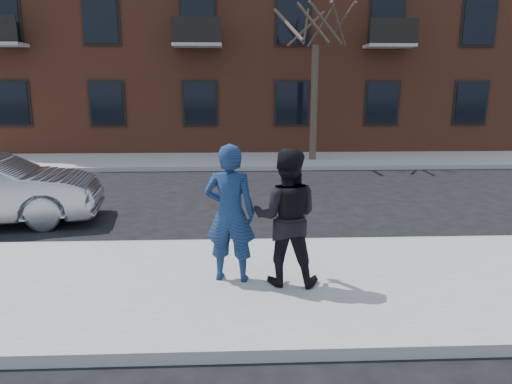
{
  "coord_description": "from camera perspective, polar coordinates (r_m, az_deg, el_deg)",
  "views": [
    {
      "loc": [
        1.6,
        -6.25,
        2.81
      ],
      "look_at": [
        1.88,
        0.4,
        1.29
      ],
      "focal_mm": 32.0,
      "sensor_mm": 36.0,
      "label": 1
    }
  ],
  "objects": [
    {
      "name": "ground",
      "position": [
        7.04,
        -15.67,
        -11.22
      ],
      "size": [
        100.0,
        100.0,
        0.0
      ],
      "primitive_type": "plane",
      "color": "black",
      "rests_on": "ground"
    },
    {
      "name": "near_sidewalk",
      "position": [
        6.79,
        -16.19,
        -11.49
      ],
      "size": [
        50.0,
        3.5,
        0.15
      ],
      "primitive_type": "cube",
      "color": "gray",
      "rests_on": "ground"
    },
    {
      "name": "near_curb",
      "position": [
        8.42,
        -13.33,
        -6.49
      ],
      "size": [
        50.0,
        0.1,
        0.15
      ],
      "primitive_type": "cube",
      "color": "#999691",
      "rests_on": "ground"
    },
    {
      "name": "far_sidewalk",
      "position": [
        17.78,
        -7.56,
        3.88
      ],
      "size": [
        50.0,
        3.5,
        0.15
      ],
      "primitive_type": "cube",
      "color": "gray",
      "rests_on": "ground"
    },
    {
      "name": "far_curb",
      "position": [
        16.02,
        -8.12,
        2.88
      ],
      "size": [
        50.0,
        0.1,
        0.15
      ],
      "primitive_type": "cube",
      "color": "#999691",
      "rests_on": "ground"
    },
    {
      "name": "apartment_building",
      "position": [
        24.48,
        -1.55,
        20.7
      ],
      "size": [
        24.3,
        10.3,
        12.3
      ],
      "color": "brown",
      "rests_on": "ground"
    },
    {
      "name": "street_tree",
      "position": [
        17.7,
        7.58,
        21.56
      ],
      "size": [
        3.6,
        3.6,
        6.8
      ],
      "color": "#32281D",
      "rests_on": "far_sidewalk"
    },
    {
      "name": "man_hoodie",
      "position": [
        6.32,
        -3.26,
        -2.7
      ],
      "size": [
        0.78,
        0.58,
        1.94
      ],
      "rotation": [
        0.0,
        0.0,
        2.97
      ],
      "color": "navy",
      "rests_on": "near_sidewalk"
    },
    {
      "name": "man_peacoat",
      "position": [
        6.23,
        3.79,
        -3.18
      ],
      "size": [
        1.02,
        0.85,
        1.89
      ],
      "rotation": [
        0.0,
        0.0,
        2.99
      ],
      "color": "black",
      "rests_on": "near_sidewalk"
    }
  ]
}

